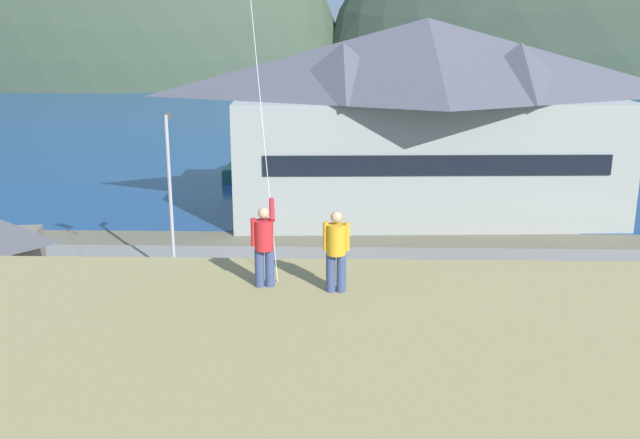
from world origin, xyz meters
The scene contains 17 objects.
ground_plane centered at (0.00, 0.00, 0.00)m, with size 600.00×600.00×0.00m, color #66604C.
parking_lot_pad centered at (0.00, 5.00, 0.05)m, with size 40.00×20.00×0.10m, color gray.
bay_water centered at (0.00, 60.00, 0.01)m, with size 360.00×84.00×0.03m, color navy.
far_hill_west_ridge centered at (-43.58, 117.59, 0.00)m, with size 93.07×44.96×79.67m, color #3D4C38.
harbor_lodge centered at (7.20, 22.43, 6.14)m, with size 23.81×11.89×11.51m.
wharf_dock centered at (-1.24, 35.77, 0.35)m, with size 3.20×14.63×0.70m.
moored_boat_wharfside centered at (-4.83, 33.47, 0.72)m, with size 2.82×7.84×2.16m.
moored_boat_outer_mooring centered at (2.26, 32.23, 0.72)m, with size 2.69×7.32×2.16m.
parked_car_mid_row_far centered at (-5.87, 5.32, 1.06)m, with size 4.26×2.17×1.82m.
parked_car_back_row_left centered at (5.71, 0.70, 1.06)m, with size 4.28×2.22×1.82m.
parked_car_front_row_silver centered at (1.35, 6.41, 1.06)m, with size 4.32×2.29×1.82m.
parked_car_corner_spot centered at (-2.93, 0.11, 1.06)m, with size 4.32×2.31×1.82m.
parked_car_lone_by_shed centered at (6.86, 6.13, 1.06)m, with size 4.20×2.06×1.82m.
parked_car_front_row_red centered at (10.82, 0.36, 1.06)m, with size 4.23×2.11×1.82m.
parking_light_pole centered at (-5.32, 10.55, 4.32)m, with size 0.24×0.78×7.35m.
person_kite_flyer centered at (0.61, -5.86, 6.83)m, with size 0.52×0.68×1.86m.
person_companion centered at (2.13, -6.14, 6.81)m, with size 0.55×0.40×1.74m.
Camera 1 is at (2.20, -20.28, 11.37)m, focal length 40.36 mm.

